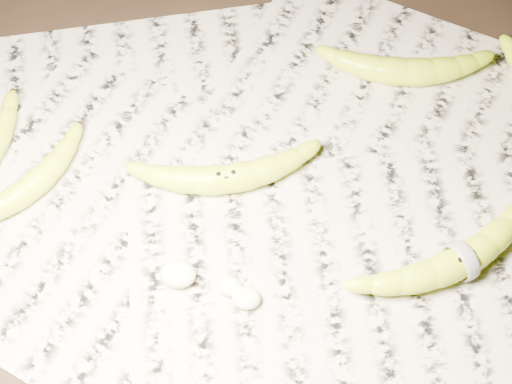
# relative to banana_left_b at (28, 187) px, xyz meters

# --- Properties ---
(ground) EXTENTS (3.00, 3.00, 0.00)m
(ground) POSITION_rel_banana_left_b_xyz_m (0.27, 0.02, -0.02)
(ground) COLOR black
(ground) RESTS_ON ground
(newspaper_patch) EXTENTS (0.90, 0.70, 0.01)m
(newspaper_patch) POSITION_rel_banana_left_b_xyz_m (0.29, 0.04, -0.02)
(newspaper_patch) COLOR #B1AB97
(newspaper_patch) RESTS_ON ground
(banana_left_b) EXTENTS (0.14, 0.17, 0.03)m
(banana_left_b) POSITION_rel_banana_left_b_xyz_m (0.00, 0.00, 0.00)
(banana_left_b) COLOR #C4DA1B
(banana_left_b) RESTS_ON newspaper_patch
(banana_center) EXTENTS (0.21, 0.11, 0.04)m
(banana_center) POSITION_rel_banana_left_b_xyz_m (0.23, 0.05, 0.00)
(banana_center) COLOR #C4DA1B
(banana_center) RESTS_ON newspaper_patch
(banana_taped) EXTENTS (0.22, 0.19, 0.04)m
(banana_taped) POSITION_rel_banana_left_b_xyz_m (0.51, -0.02, 0.00)
(banana_taped) COLOR #C4DA1B
(banana_taped) RESTS_ON newspaper_patch
(banana_upper_a) EXTENTS (0.20, 0.08, 0.04)m
(banana_upper_a) POSITION_rel_banana_left_b_xyz_m (0.44, 0.24, 0.00)
(banana_upper_a) COLOR #C4DA1B
(banana_upper_a) RESTS_ON newspaper_patch
(measuring_tape) EXTENTS (0.03, 0.04, 0.05)m
(measuring_tape) POSITION_rel_banana_left_b_xyz_m (0.51, -0.02, 0.00)
(measuring_tape) COLOR white
(measuring_tape) RESTS_ON newspaper_patch
(flesh_chunk_a) EXTENTS (0.04, 0.03, 0.02)m
(flesh_chunk_a) POSITION_rel_banana_left_b_xyz_m (0.20, -0.08, -0.00)
(flesh_chunk_a) COLOR #FFF1C5
(flesh_chunk_a) RESTS_ON newspaper_patch
(flesh_chunk_b) EXTENTS (0.03, 0.03, 0.02)m
(flesh_chunk_b) POSITION_rel_banana_left_b_xyz_m (0.28, -0.09, -0.01)
(flesh_chunk_b) COLOR #FFF1C5
(flesh_chunk_b) RESTS_ON newspaper_patch
(flesh_chunk_c) EXTENTS (0.03, 0.02, 0.02)m
(flesh_chunk_c) POSITION_rel_banana_left_b_xyz_m (0.26, -0.08, -0.01)
(flesh_chunk_c) COLOR #FFF1C5
(flesh_chunk_c) RESTS_ON newspaper_patch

